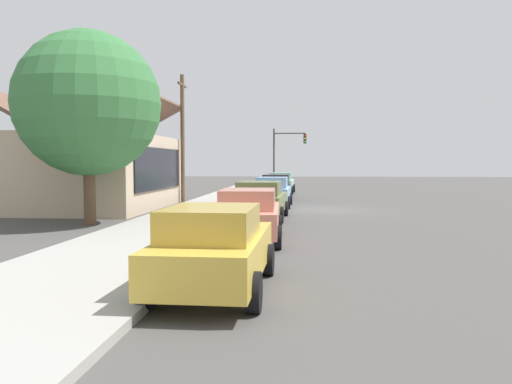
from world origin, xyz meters
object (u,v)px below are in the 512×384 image
Objects in this scene: car_seafoam at (281,183)px; car_skyblue at (273,192)px; shade_tree at (88,104)px; traffic_light_main at (286,149)px; car_mustard at (215,248)px; utility_pole_wooden at (183,136)px; fire_hydrant_red at (248,196)px; car_coral at (249,215)px; car_olive at (260,200)px; car_charcoal at (276,187)px.

car_skyblue is at bearing -177.99° from car_seafoam.
traffic_light_main is at bearing -15.01° from shade_tree.
car_mustard and car_skyblue have the same top height.
shade_tree is 0.97× the size of utility_pole_wooden.
shade_tree is (-20.41, 6.31, 3.74)m from car_seafoam.
car_seafoam is 6.46× the size of fire_hydrant_red.
utility_pole_wooden is at bearing 66.08° from car_skyblue.
fire_hydrant_red is at bearing -105.93° from utility_pole_wooden.
utility_pole_wooden is (-9.30, 5.37, 3.11)m from car_seafoam.
traffic_light_main is at bearing -2.41° from car_seafoam.
car_coral is at bearing -179.01° from car_skyblue.
utility_pole_wooden reaches higher than traffic_light_main.
car_coral and car_olive have the same top height.
car_coral is 13.69m from fire_hydrant_red.
car_skyblue is 0.98× the size of car_seafoam.
traffic_light_main reaches higher than car_coral.
car_coral is at bearing 179.72° from traffic_light_main.
car_olive is 1.02× the size of car_charcoal.
car_olive reaches higher than fire_hydrant_red.
car_seafoam is at bearing 1.32° from car_skyblue.
fire_hydrant_red is (19.49, 1.52, -0.32)m from car_mustard.
car_coral is 0.86× the size of traffic_light_main.
car_seafoam is 0.88× the size of traffic_light_main.
car_charcoal is 0.61× the size of shade_tree.
traffic_light_main is 14.63m from utility_pole_wooden.
car_skyblue is at bearing 179.19° from car_charcoal.
car_charcoal is at bearing -17.50° from fire_hydrant_red.
car_skyblue is 1.01× the size of car_charcoal.
car_olive is at bearing 177.74° from car_charcoal.
car_coral is 8.30m from shade_tree.
shade_tree is 11.85m from fire_hydrant_red.
utility_pole_wooden reaches higher than car_skyblue.
car_charcoal is at bearing -23.83° from shade_tree.
car_mustard is at bearing -177.16° from car_olive.
car_charcoal is (23.71, 0.19, 0.00)m from car_mustard.
traffic_light_main reaches higher than car_olive.
utility_pole_wooden is at bearing 33.69° from car_olive.
car_mustard is 0.98× the size of car_coral.
car_seafoam is (11.82, 0.11, 0.00)m from car_skyblue.
car_coral is at bearing 0.82° from car_mustard.
car_skyblue is 11.82m from car_seafoam.
car_mustard and car_coral have the same top height.
car_olive is at bearing -169.84° from fire_hydrant_red.
car_coral is at bearing -178.15° from car_seafoam.
car_mustard is 34.22m from traffic_light_main.
traffic_light_main is at bearing 1.18° from car_olive.
traffic_light_main is (4.19, -0.29, 2.68)m from car_seafoam.
car_olive is at bearing 1.63° from car_mustard.
car_charcoal is at bearing 178.19° from traffic_light_main.
car_seafoam is 0.63× the size of shade_tree.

